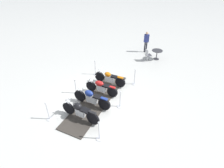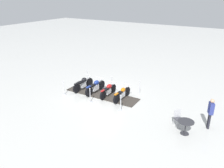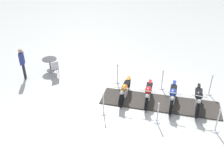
% 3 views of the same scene
% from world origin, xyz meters
% --- Properties ---
extents(ground_plane, '(80.00, 80.00, 0.00)m').
position_xyz_m(ground_plane, '(0.00, 0.00, 0.00)').
color(ground_plane, silver).
extents(display_platform, '(5.59, 1.46, 0.05)m').
position_xyz_m(display_platform, '(0.00, 0.00, 0.03)').
color(display_platform, '#38332D').
rests_on(display_platform, ground_plane).
extents(motorcycle_copper, '(0.74, 2.13, 0.96)m').
position_xyz_m(motorcycle_copper, '(-1.69, -0.04, 0.49)').
color(motorcycle_copper, black).
rests_on(motorcycle_copper, display_platform).
extents(motorcycle_maroon, '(0.75, 2.04, 0.93)m').
position_xyz_m(motorcycle_maroon, '(-0.56, -0.04, 0.51)').
color(motorcycle_maroon, black).
rests_on(motorcycle_maroon, display_platform).
extents(motorcycle_navy, '(0.71, 2.25, 1.01)m').
position_xyz_m(motorcycle_navy, '(0.56, -0.03, 0.53)').
color(motorcycle_navy, black).
rests_on(motorcycle_navy, display_platform).
extents(motorcycle_black, '(0.65, 2.19, 1.02)m').
position_xyz_m(motorcycle_black, '(1.68, -0.02, 0.55)').
color(motorcycle_black, black).
rests_on(motorcycle_black, display_platform).
extents(stanchion_right_rear, '(0.31, 0.31, 1.10)m').
position_xyz_m(stanchion_right_rear, '(2.38, -1.40, 0.37)').
color(stanchion_right_rear, silver).
rests_on(stanchion_right_rear, ground_plane).
extents(stanchion_right_front, '(0.29, 0.29, 1.09)m').
position_xyz_m(stanchion_right_front, '(-2.36, -1.45, 0.39)').
color(stanchion_right_front, silver).
rests_on(stanchion_right_front, ground_plane).
extents(stanchion_right_mid, '(0.29, 0.29, 1.01)m').
position_xyz_m(stanchion_right_mid, '(0.01, -1.42, 0.36)').
color(stanchion_right_mid, silver).
rests_on(stanchion_right_mid, ground_plane).
extents(stanchion_left_front, '(0.30, 0.30, 1.11)m').
position_xyz_m(stanchion_left_front, '(-2.38, 1.40, 0.39)').
color(stanchion_left_front, silver).
rests_on(stanchion_left_front, ground_plane).
extents(stanchion_left_rear, '(0.33, 0.33, 1.08)m').
position_xyz_m(stanchion_left_rear, '(2.36, 1.45, 0.35)').
color(stanchion_left_rear, silver).
rests_on(stanchion_left_rear, ground_plane).
extents(stanchion_left_mid, '(0.34, 0.34, 1.05)m').
position_xyz_m(stanchion_left_mid, '(-0.01, 1.42, 0.32)').
color(stanchion_left_mid, silver).
rests_on(stanchion_left_mid, ground_plane).
extents(cafe_table, '(0.84, 0.84, 0.76)m').
position_xyz_m(cafe_table, '(-6.52, 1.82, 0.57)').
color(cafe_table, '#2D2D33').
rests_on(cafe_table, ground_plane).
extents(cafe_chair_near_table, '(0.57, 0.57, 0.95)m').
position_xyz_m(cafe_chair_near_table, '(-5.94, 1.23, 0.54)').
color(cafe_chair_near_table, '#B7B7BC').
rests_on(cafe_chair_near_table, ground_plane).
extents(bystander_person, '(0.36, 0.45, 1.78)m').
position_xyz_m(bystander_person, '(-7.47, 0.61, 1.07)').
color(bystander_person, '#23232D').
rests_on(bystander_person, ground_plane).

